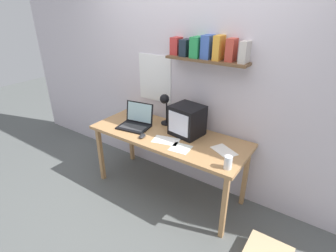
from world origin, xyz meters
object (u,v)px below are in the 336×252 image
at_px(printed_handout, 224,151).
at_px(loose_paper_near_monitor, 166,140).
at_px(crt_monitor, 187,120).
at_px(desk_lamp, 165,104).
at_px(loose_paper_near_laptop, 180,148).
at_px(computer_mouse, 142,136).
at_px(corner_desk, 168,139).
at_px(juice_glass, 228,163).
at_px(laptop, 136,121).

bearing_deg(printed_handout, loose_paper_near_monitor, -165.95).
bearing_deg(crt_monitor, desk_lamp, 179.53).
bearing_deg(loose_paper_near_laptop, computer_mouse, -175.81).
relative_size(corner_desk, juice_glass, 14.65).
bearing_deg(loose_paper_near_monitor, laptop, 168.22).
bearing_deg(laptop, computer_mouse, -47.21).
distance_m(juice_glass, loose_paper_near_laptop, 0.52).
bearing_deg(loose_paper_near_laptop, corner_desk, 146.72).
bearing_deg(desk_lamp, crt_monitor, -23.29).
distance_m(juice_glass, computer_mouse, 0.97).
xyz_separation_m(corner_desk, crt_monitor, (0.16, 0.12, 0.23)).
xyz_separation_m(printed_handout, loose_paper_near_monitor, (-0.58, -0.14, 0.00)).
xyz_separation_m(juice_glass, computer_mouse, (-0.97, 0.02, -0.04)).
bearing_deg(juice_glass, computer_mouse, 178.55).
bearing_deg(laptop, juice_glass, -19.43).
distance_m(juice_glass, loose_paper_near_monitor, 0.73).
bearing_deg(loose_paper_near_monitor, crt_monitor, 68.12).
bearing_deg(crt_monitor, loose_paper_near_monitor, -103.43).
xyz_separation_m(juice_glass, loose_paper_near_laptop, (-0.51, 0.06, -0.05)).
height_order(crt_monitor, loose_paper_near_laptop, crt_monitor).
bearing_deg(desk_lamp, printed_handout, -25.32).
relative_size(laptop, desk_lamp, 1.02).
bearing_deg(corner_desk, desk_lamp, 132.62).
distance_m(crt_monitor, desk_lamp, 0.34).
height_order(laptop, computer_mouse, laptop).
xyz_separation_m(computer_mouse, loose_paper_near_monitor, (0.25, 0.08, -0.01)).
bearing_deg(loose_paper_near_monitor, juice_glass, -8.40).
relative_size(printed_handout, loose_paper_near_monitor, 0.95).
bearing_deg(loose_paper_near_monitor, desk_lamp, 126.25).
bearing_deg(juice_glass, loose_paper_near_monitor, 171.60).
xyz_separation_m(juice_glass, printed_handout, (-0.14, 0.25, -0.05)).
bearing_deg(corner_desk, computer_mouse, -131.34).
xyz_separation_m(corner_desk, printed_handout, (0.64, 0.02, 0.07)).
distance_m(corner_desk, crt_monitor, 0.30).
height_order(desk_lamp, juice_glass, desk_lamp).
distance_m(corner_desk, laptop, 0.44).
relative_size(corner_desk, printed_handout, 6.00).
distance_m(corner_desk, juice_glass, 0.82).
relative_size(crt_monitor, loose_paper_near_laptop, 1.66).
height_order(corner_desk, loose_paper_near_laptop, loose_paper_near_laptop).
bearing_deg(laptop, loose_paper_near_laptop, -21.85).
relative_size(corner_desk, crt_monitor, 4.94).
relative_size(crt_monitor, printed_handout, 1.22).
relative_size(crt_monitor, laptop, 0.91).
height_order(juice_glass, loose_paper_near_monitor, juice_glass).
height_order(crt_monitor, loose_paper_near_monitor, crt_monitor).
distance_m(loose_paper_near_laptop, loose_paper_near_monitor, 0.21).
bearing_deg(printed_handout, laptop, -177.63).
bearing_deg(crt_monitor, computer_mouse, -127.88).
bearing_deg(desk_lamp, loose_paper_near_laptop, -53.55).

